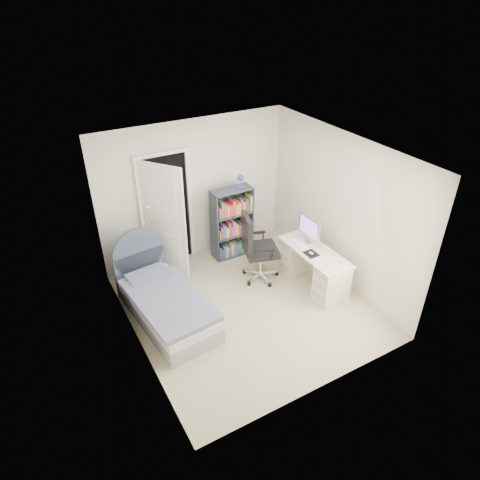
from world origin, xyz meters
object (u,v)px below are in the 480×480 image
bed (165,302)px  bookcase (233,225)px  floor_lamp (150,249)px  nightstand (143,255)px  office_chair (255,245)px  desk (313,265)px

bed → bookcase: 2.02m
floor_lamp → bookcase: size_ratio=0.87×
nightstand → bookcase: size_ratio=0.37×
nightstand → bookcase: bookcase is taller
floor_lamp → bookcase: (1.53, -0.06, 0.05)m
floor_lamp → office_chair: floor_lamp is taller
nightstand → floor_lamp: floor_lamp is taller
nightstand → office_chair: 1.92m
floor_lamp → desk: (2.24, -1.51, -0.19)m
bookcase → office_chair: bookcase is taller
bed → floor_lamp: size_ratio=1.42×
bed → office_chair: 1.72m
nightstand → desk: 2.85m
bed → bookcase: bookcase is taller
bed → desk: size_ratio=1.44×
bookcase → office_chair: bearing=-92.9°
bed → bookcase: (1.71, 1.02, 0.35)m
floor_lamp → bed: bearing=-99.4°
nightstand → desk: desk is taller
nightstand → bookcase: (1.63, -0.18, 0.22)m
bookcase → desk: (0.71, -1.45, -0.24)m
bed → desk: 2.46m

